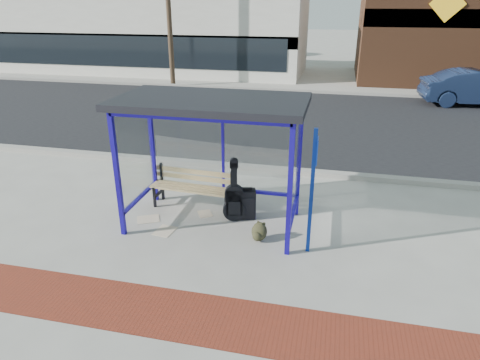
% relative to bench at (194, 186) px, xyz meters
% --- Properties ---
extents(ground, '(120.00, 120.00, 0.00)m').
position_rel_bench_xyz_m(ground, '(0.60, -0.61, -0.47)').
color(ground, '#B2ADA0').
rests_on(ground, ground).
extents(brick_paver_strip, '(60.00, 1.00, 0.01)m').
position_rel_bench_xyz_m(brick_paver_strip, '(0.60, -3.21, -0.46)').
color(brick_paver_strip, maroon).
rests_on(brick_paver_strip, ground).
extents(curb_near, '(60.00, 0.25, 0.12)m').
position_rel_bench_xyz_m(curb_near, '(0.60, 2.29, -0.41)').
color(curb_near, gray).
rests_on(curb_near, ground).
extents(street_asphalt, '(60.00, 10.00, 0.00)m').
position_rel_bench_xyz_m(street_asphalt, '(0.60, 7.39, -0.47)').
color(street_asphalt, black).
rests_on(street_asphalt, ground).
extents(curb_far, '(60.00, 0.25, 0.12)m').
position_rel_bench_xyz_m(curb_far, '(0.60, 12.49, -0.41)').
color(curb_far, gray).
rests_on(curb_far, ground).
extents(far_sidewalk, '(60.00, 4.00, 0.01)m').
position_rel_bench_xyz_m(far_sidewalk, '(0.60, 14.39, -0.46)').
color(far_sidewalk, '#B2ADA0').
rests_on(far_sidewalk, ground).
extents(bus_shelter, '(3.30, 1.80, 2.42)m').
position_rel_bench_xyz_m(bus_shelter, '(0.60, -0.54, 1.60)').
color(bus_shelter, '#190E9C').
rests_on(bus_shelter, ground).
extents(storefront_white, '(18.00, 6.04, 4.00)m').
position_rel_bench_xyz_m(storefront_white, '(-8.40, 17.37, 1.53)').
color(storefront_white, silver).
rests_on(storefront_white, ground).
extents(storefront_brown, '(10.00, 7.08, 6.40)m').
position_rel_bench_xyz_m(storefront_brown, '(8.60, 17.88, 2.73)').
color(storefront_brown, '#59331E').
rests_on(storefront_brown, ground).
extents(bench, '(1.78, 0.55, 0.83)m').
position_rel_bench_xyz_m(bench, '(0.00, 0.00, 0.00)').
color(bench, black).
rests_on(bench, ground).
extents(guitar_bag, '(0.46, 0.22, 1.20)m').
position_rel_bench_xyz_m(guitar_bag, '(0.94, -0.39, -0.03)').
color(guitar_bag, black).
rests_on(guitar_bag, ground).
extents(suitcase, '(0.42, 0.32, 0.65)m').
position_rel_bench_xyz_m(suitcase, '(1.15, -0.25, -0.17)').
color(suitcase, black).
rests_on(suitcase, ground).
extents(backpack, '(0.33, 0.31, 0.34)m').
position_rel_bench_xyz_m(backpack, '(1.55, -1.04, -0.31)').
color(backpack, '#2A2917').
rests_on(backpack, ground).
extents(sign_post, '(0.09, 0.27, 2.17)m').
position_rel_bench_xyz_m(sign_post, '(2.44, -1.19, 0.75)').
color(sign_post, navy).
rests_on(sign_post, ground).
extents(newspaper_a, '(0.53, 0.49, 0.01)m').
position_rel_bench_xyz_m(newspaper_a, '(-0.70, -0.74, -0.47)').
color(newspaper_a, white).
rests_on(newspaper_a, ground).
extents(newspaper_b, '(0.38, 0.46, 0.01)m').
position_rel_bench_xyz_m(newspaper_b, '(-0.21, -1.10, -0.47)').
color(newspaper_b, white).
rests_on(newspaper_b, ground).
extents(newspaper_c, '(0.39, 0.42, 0.01)m').
position_rel_bench_xyz_m(newspaper_c, '(0.31, -0.27, -0.47)').
color(newspaper_c, white).
rests_on(newspaper_c, ground).
extents(parked_car, '(4.40, 1.88, 1.41)m').
position_rel_bench_xyz_m(parked_car, '(8.17, 11.39, 0.24)').
color(parked_car, '#192646').
rests_on(parked_car, ground).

